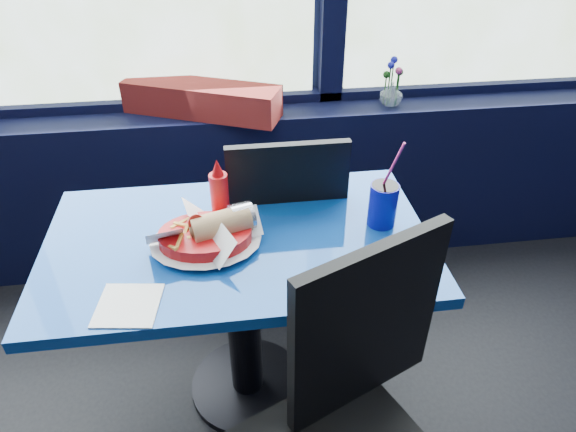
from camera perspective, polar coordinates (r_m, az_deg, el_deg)
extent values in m
cube|color=black|center=(2.55, -12.94, 2.72)|extent=(5.00, 0.26, 0.80)
cube|color=black|center=(2.44, -14.12, 11.89)|extent=(4.80, 0.08, 0.06)
cylinder|color=black|center=(2.15, -4.46, -18.14)|extent=(0.44, 0.44, 0.03)
cylinder|color=black|center=(1.90, -4.91, -12.28)|extent=(0.12, 0.12, 0.68)
cube|color=navy|center=(1.63, -5.59, -3.00)|extent=(1.20, 0.70, 0.04)
cube|color=black|center=(1.32, 8.72, -12.15)|extent=(0.42, 0.21, 0.51)
cylinder|color=black|center=(1.78, 6.89, -22.46)|extent=(0.03, 0.03, 0.48)
cube|color=black|center=(2.12, -0.72, -1.49)|extent=(0.44, 0.44, 0.04)
cube|color=black|center=(1.80, 0.02, 1.21)|extent=(0.42, 0.03, 0.48)
cylinder|color=black|center=(2.44, 3.16, -3.13)|extent=(0.02, 0.02, 0.45)
cylinder|color=black|center=(2.16, 4.95, -9.25)|extent=(0.02, 0.02, 0.45)
cylinder|color=black|center=(2.41, -5.67, -3.86)|extent=(0.02, 0.02, 0.45)
cylinder|color=black|center=(2.13, -5.13, -10.20)|extent=(0.02, 0.02, 0.45)
cube|color=maroon|center=(2.30, -9.56, 12.69)|extent=(0.70, 0.43, 0.14)
imported|color=silver|center=(2.41, 11.40, 13.13)|extent=(0.11, 0.11, 0.10)
cylinder|color=#1E5919|center=(2.40, 11.10, 13.86)|extent=(0.01, 0.01, 0.17)
sphere|color=#1F22B8|center=(2.36, 11.38, 16.11)|extent=(0.03, 0.03, 0.03)
cylinder|color=#1E5919|center=(2.40, 11.94, 13.51)|extent=(0.01, 0.01, 0.15)
sphere|color=#E04183|center=(2.37, 12.21, 15.49)|extent=(0.03, 0.03, 0.03)
cylinder|color=#1E5919|center=(2.41, 11.40, 14.20)|extent=(0.01, 0.01, 0.19)
sphere|color=#1F22B8|center=(2.38, 11.71, 16.63)|extent=(0.03, 0.03, 0.03)
cylinder|color=#1E5919|center=(2.41, 10.69, 13.46)|extent=(0.01, 0.01, 0.12)
sphere|color=#1E5919|center=(2.38, 10.90, 15.18)|extent=(0.03, 0.03, 0.03)
cylinder|color=#1E5919|center=(2.42, 12.06, 13.53)|extent=(0.01, 0.01, 0.14)
sphere|color=#1E5919|center=(2.39, 12.31, 15.37)|extent=(0.03, 0.03, 0.03)
cylinder|color=#B10B0E|center=(1.59, -9.15, -2.45)|extent=(0.32, 0.32, 0.05)
cylinder|color=white|center=(1.59, -9.11, -2.79)|extent=(0.31, 0.31, 0.00)
cylinder|color=silver|center=(1.60, -5.16, -0.21)|extent=(0.09, 0.11, 0.09)
sphere|color=#54351D|center=(1.55, -9.69, -1.66)|extent=(0.07, 0.07, 0.07)
cylinder|color=red|center=(1.54, -10.18, -0.75)|extent=(0.06, 0.06, 0.01)
cylinder|color=#B10B0E|center=(1.66, -7.58, 2.07)|extent=(0.06, 0.06, 0.17)
cone|color=#B10B0E|center=(1.60, -7.89, 5.39)|extent=(0.04, 0.04, 0.05)
cylinder|color=#0D0E94|center=(1.66, 10.49, 1.24)|extent=(0.09, 0.09, 0.14)
cylinder|color=black|center=(1.62, 10.75, 3.27)|extent=(0.08, 0.08, 0.01)
cylinder|color=#DB2E85|center=(1.59, 11.42, 5.17)|extent=(0.05, 0.06, 0.20)
cube|color=white|center=(1.45, -17.33, -9.44)|extent=(0.18, 0.18, 0.00)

